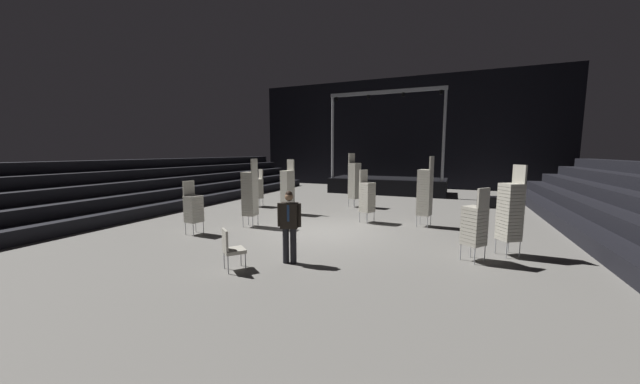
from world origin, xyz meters
The scene contains 16 objects.
ground_plane centered at (0.00, 0.00, -0.05)m, with size 22.00×30.00×0.10m, color slate.
arena_end_wall centered at (0.00, 15.00, 4.00)m, with size 22.00×0.30×8.00m, color black.
bleacher_bank_left centered at (-9.12, 1.00, 1.12)m, with size 3.75×24.00×2.25m.
stage_riser centered at (0.00, 11.20, 0.58)m, with size 7.13×3.31×6.21m.
man_with_tie centered at (0.45, -3.09, 0.98)m, with size 0.57×0.33×1.72m.
chair_stack_front_left centered at (-0.43, 5.11, 1.28)m, with size 0.58×0.58×2.56m.
chair_stack_front_right centered at (-3.64, -1.88, 0.86)m, with size 0.50×0.50×1.71m.
chair_stack_mid_left centered at (5.30, -0.43, 1.15)m, with size 0.61×0.61×2.31m.
chair_stack_mid_right centered at (3.04, 2.12, 1.24)m, with size 0.52×0.52×2.48m.
chair_stack_mid_centre centered at (4.46, -1.25, 0.90)m, with size 0.62×0.62×1.79m.
chair_stack_rear_left centered at (1.00, 1.97, 0.98)m, with size 0.59×0.59×1.96m.
chair_stack_rear_right centered at (-2.52, 2.32, 1.15)m, with size 0.56×0.56×2.31m.
chair_stack_rear_centre centered at (-4.75, 3.41, 0.90)m, with size 0.61×0.61×1.79m.
chair_stack_aisle_left centered at (-2.61, -0.27, 1.19)m, with size 0.49×0.49×2.39m.
equipment_road_case centered at (5.52, 7.45, 0.26)m, with size 0.90×0.60×0.52m, color black.
loose_chair_near_man centered at (-0.52, -4.01, 0.53)m, with size 0.62×0.62×0.95m.
Camera 1 is at (3.96, -9.63, 2.62)m, focal length 18.10 mm.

